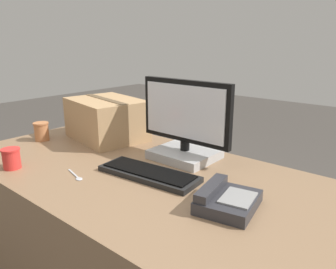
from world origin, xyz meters
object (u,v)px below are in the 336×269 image
object	(u,v)px
keyboard	(149,173)
spoon	(77,177)
monitor	(185,129)
paper_cup_right	(11,158)
paper_cup_left	(42,131)
desk_phone	(226,200)
cardboard_box	(107,119)

from	to	relation	value
keyboard	spoon	bearing A→B (deg)	-143.64
keyboard	spoon	distance (m)	0.30
monitor	paper_cup_right	world-z (taller)	monitor
paper_cup_left	spoon	world-z (taller)	paper_cup_left
monitor	paper_cup_left	xyz separation A→B (m)	(-0.80, -0.29, -0.09)
desk_phone	spoon	distance (m)	0.63
spoon	cardboard_box	size ratio (longest dim) A/B	0.29
desk_phone	spoon	size ratio (longest dim) A/B	1.76
desk_phone	paper_cup_right	world-z (taller)	paper_cup_right
monitor	spoon	xyz separation A→B (m)	(-0.21, -0.47, -0.14)
monitor	paper_cup_right	xyz separation A→B (m)	(-0.51, -0.59, -0.10)
monitor	paper_cup_left	size ratio (longest dim) A/B	4.68
cardboard_box	paper_cup_left	bearing A→B (deg)	-133.16
desk_phone	paper_cup_right	xyz separation A→B (m)	(-0.91, -0.30, 0.02)
keyboard	cardboard_box	world-z (taller)	cardboard_box
spoon	monitor	bearing A→B (deg)	80.97
spoon	desk_phone	bearing A→B (deg)	31.06
paper_cup_left	paper_cup_right	size ratio (longest dim) A/B	1.13
monitor	spoon	size ratio (longest dim) A/B	3.47
keyboard	spoon	world-z (taller)	keyboard
cardboard_box	paper_cup_right	bearing A→B (deg)	-86.09
monitor	paper_cup_left	bearing A→B (deg)	-160.29
monitor	keyboard	size ratio (longest dim) A/B	1.07
desk_phone	paper_cup_left	size ratio (longest dim) A/B	2.38
spoon	paper_cup_right	bearing A→B (deg)	-142.83
monitor	keyboard	world-z (taller)	monitor
desk_phone	paper_cup_left	world-z (taller)	paper_cup_left
paper_cup_left	spoon	size ratio (longest dim) A/B	0.74
desk_phone	paper_cup_right	size ratio (longest dim) A/B	2.68
keyboard	paper_cup_left	xyz separation A→B (m)	(-0.81, -0.02, 0.04)
monitor	keyboard	bearing A→B (deg)	-86.61
desk_phone	paper_cup_left	bearing A→B (deg)	169.08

